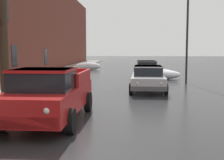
{
  "coord_description": "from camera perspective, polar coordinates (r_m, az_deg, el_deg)",
  "views": [
    {
      "loc": [
        1.1,
        -1.61,
        2.35
      ],
      "look_at": [
        0.44,
        9.83,
        1.17
      ],
      "focal_mm": 48.15,
      "sensor_mm": 36.0,
      "label": 1
    }
  ],
  "objects": [
    {
      "name": "snow_bank_near_corner_left",
      "position": [
        33.78,
        -4.51,
        2.59
      ],
      "size": [
        2.89,
        0.9,
        0.86
      ],
      "color": "white",
      "rests_on": "ground"
    },
    {
      "name": "sedan_silver_parked_kerbside_close",
      "position": [
        16.92,
        6.83,
        0.43
      ],
      "size": [
        2.12,
        4.41,
        1.42
      ],
      "color": "#B7B7BC",
      "rests_on": "ground"
    },
    {
      "name": "snow_bank_near_corner_right",
      "position": [
        23.79,
        9.35,
        1.09
      ],
      "size": [
        2.03,
        1.11,
        0.81
      ],
      "color": "white",
      "rests_on": "ground"
    },
    {
      "name": "snow_bank_along_left_kerb",
      "position": [
        23.72,
        9.31,
        1.02
      ],
      "size": [
        3.19,
        1.31,
        0.75
      ],
      "color": "white",
      "rests_on": "ground"
    },
    {
      "name": "sedan_grey_parked_kerbside_mid",
      "position": [
        24.05,
        6.57,
        2.04
      ],
      "size": [
        1.94,
        4.45,
        1.42
      ],
      "color": "slate",
      "rests_on": "ground"
    },
    {
      "name": "left_sidewalk_slab",
      "position": [
        20.92,
        -16.06,
        -0.63
      ],
      "size": [
        2.86,
        80.0,
        0.12
      ],
      "primitive_type": "cube",
      "color": "gray",
      "rests_on": "ground"
    },
    {
      "name": "street_lamp_post",
      "position": [
        21.07,
        14.11,
        9.05
      ],
      "size": [
        0.44,
        0.24,
        6.44
      ],
      "color": "#28282D",
      "rests_on": "ground"
    },
    {
      "name": "bare_tree_second_along_sidewalk",
      "position": [
        14.23,
        -19.9,
        9.4
      ],
      "size": [
        2.64,
        3.04,
        6.54
      ],
      "color": "#382B1E",
      "rests_on": "ground"
    },
    {
      "name": "pickup_truck_red_approaching_near_lane",
      "position": [
        9.99,
        -11.8,
        -2.7
      ],
      "size": [
        2.31,
        5.28,
        1.76
      ],
      "color": "red",
      "rests_on": "ground"
    }
  ]
}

